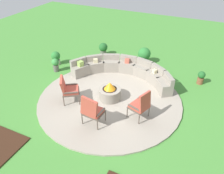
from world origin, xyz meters
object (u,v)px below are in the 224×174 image
(lounge_chair_front_left, at_px, (68,89))
(potted_plant_3, at_px, (56,57))
(fire_pit, at_px, (110,92))
(potted_plant_2, at_px, (55,64))
(curved_stone_bench, at_px, (124,70))
(lounge_chair_back_left, at_px, (141,105))
(potted_plant_0, at_px, (144,55))
(lounge_chair_front_right, at_px, (92,110))
(potted_plant_1, at_px, (201,77))
(potted_plant_4, at_px, (103,48))

(lounge_chair_front_left, distance_m, potted_plant_3, 3.25)
(fire_pit, height_order, potted_plant_2, fire_pit)
(curved_stone_bench, bearing_deg, lounge_chair_back_left, -55.94)
(potted_plant_3, bearing_deg, potted_plant_0, 26.50)
(potted_plant_0, relative_size, potted_plant_3, 1.23)
(fire_pit, distance_m, potted_plant_3, 3.91)
(lounge_chair_front_right, bearing_deg, curved_stone_bench, 97.70)
(potted_plant_1, height_order, potted_plant_4, potted_plant_4)
(curved_stone_bench, distance_m, lounge_chair_front_left, 2.75)
(potted_plant_1, bearing_deg, potted_plant_3, -170.23)
(lounge_chair_back_left, distance_m, potted_plant_2, 4.85)
(potted_plant_3, bearing_deg, lounge_chair_back_left, -22.48)
(lounge_chair_front_left, bearing_deg, potted_plant_0, 126.94)
(curved_stone_bench, distance_m, potted_plant_0, 1.74)
(curved_stone_bench, bearing_deg, potted_plant_1, 16.57)
(fire_pit, xyz_separation_m, potted_plant_2, (-3.20, 0.93, 0.02))
(lounge_chair_front_left, distance_m, lounge_chair_front_right, 1.58)
(lounge_chair_front_left, bearing_deg, lounge_chair_front_right, 28.90)
(curved_stone_bench, relative_size, lounge_chair_front_right, 3.87)
(potted_plant_0, height_order, potted_plant_4, potted_plant_0)
(fire_pit, distance_m, potted_plant_2, 3.33)
(curved_stone_bench, height_order, potted_plant_1, curved_stone_bench)
(potted_plant_2, xyz_separation_m, potted_plant_3, (-0.41, 0.57, 0.00))
(lounge_chair_back_left, xyz_separation_m, potted_plant_1, (1.57, 3.21, -0.30))
(curved_stone_bench, bearing_deg, fire_pit, -85.36)
(lounge_chair_front_left, height_order, potted_plant_1, lounge_chair_front_left)
(lounge_chair_front_left, xyz_separation_m, potted_plant_1, (4.27, 3.41, -0.28))
(curved_stone_bench, distance_m, potted_plant_1, 3.25)
(lounge_chair_front_right, height_order, potted_plant_2, lounge_chair_front_right)
(potted_plant_4, bearing_deg, potted_plant_2, -115.77)
(curved_stone_bench, bearing_deg, lounge_chair_front_right, -85.78)
(potted_plant_0, height_order, potted_plant_1, potted_plant_0)
(fire_pit, bearing_deg, potted_plant_1, 41.62)
(lounge_chair_back_left, bearing_deg, curved_stone_bench, 52.72)
(lounge_chair_front_left, height_order, potted_plant_0, lounge_chair_front_left)
(potted_plant_0, bearing_deg, lounge_chair_back_left, -73.43)
(lounge_chair_front_left, relative_size, potted_plant_0, 1.26)
(fire_pit, relative_size, lounge_chair_front_left, 0.82)
(fire_pit, xyz_separation_m, lounge_chair_front_right, (0.10, -1.51, 0.30))
(fire_pit, xyz_separation_m, lounge_chair_front_left, (-1.30, -0.77, 0.26))
(curved_stone_bench, distance_m, potted_plant_3, 3.47)
(fire_pit, xyz_separation_m, potted_plant_3, (-3.61, 1.51, 0.02))
(potted_plant_2, relative_size, potted_plant_4, 0.95)
(lounge_chair_front_left, bearing_deg, curved_stone_bench, 121.87)
(lounge_chair_back_left, relative_size, potted_plant_2, 1.71)
(potted_plant_2, xyz_separation_m, potted_plant_4, (1.19, 2.47, 0.02))
(fire_pit, relative_size, curved_stone_bench, 0.19)
(potted_plant_1, bearing_deg, fire_pit, -138.38)
(curved_stone_bench, distance_m, potted_plant_2, 3.16)
(potted_plant_1, relative_size, potted_plant_4, 0.87)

